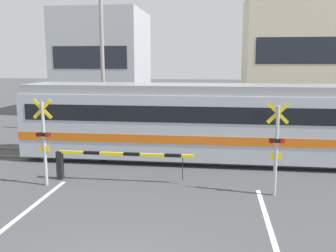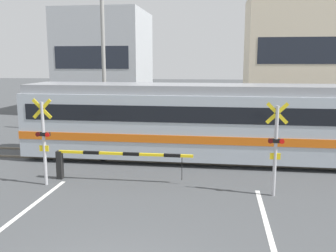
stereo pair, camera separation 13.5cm
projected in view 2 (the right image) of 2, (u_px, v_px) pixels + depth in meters
rail_track_near at (169, 162)px, 15.47m from camera, size 50.00×0.10×0.08m
rail_track_far at (173, 154)px, 16.87m from camera, size 50.00×0.10×0.08m
commuter_train at (236, 121)px, 15.51m from camera, size 17.83×2.75×3.21m
crossing_barrier_near at (99, 159)px, 13.11m from camera, size 4.87×0.20×1.06m
crossing_barrier_far at (221, 131)px, 18.30m from camera, size 4.87×0.20×1.06m
crossing_signal_left at (44, 138)px, 12.51m from camera, size 0.68×0.15×2.96m
crossing_signal_right at (276, 145)px, 11.47m from camera, size 0.68×0.15×2.96m
building_left_of_street at (105, 63)px, 30.05m from camera, size 6.52×6.60×8.03m
building_right_of_street at (290, 58)px, 28.01m from camera, size 6.49×6.60×8.82m
utility_pole_streetside at (104, 63)px, 21.09m from camera, size 0.22×0.22×8.14m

